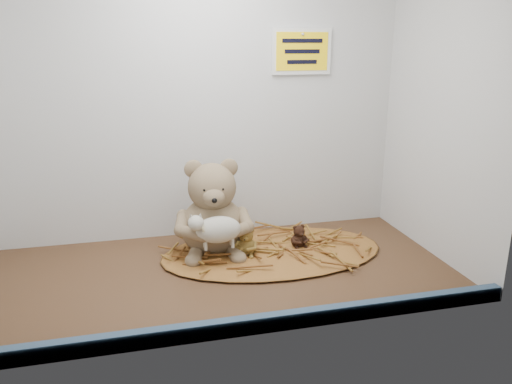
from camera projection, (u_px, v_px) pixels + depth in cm
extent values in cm
cube|color=#402516|center=(223.00, 273.00, 129.72)|extent=(120.00, 60.00, 0.40)
cube|color=silver|center=(202.00, 87.00, 144.73)|extent=(120.00, 0.40, 90.00)
cube|color=silver|center=(446.00, 92.00, 130.46)|extent=(0.40, 60.00, 90.00)
cube|color=#355266|center=(247.00, 325.00, 102.40)|extent=(119.28, 2.20, 3.60)
ellipsoid|color=brown|center=(273.00, 251.00, 141.56)|extent=(63.35, 36.78, 1.23)
cube|color=yellow|center=(302.00, 51.00, 148.13)|extent=(16.00, 1.20, 11.00)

